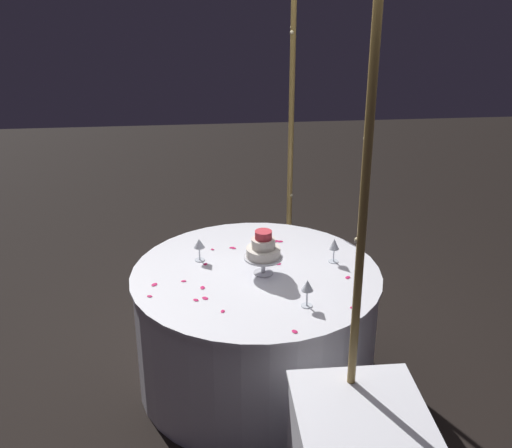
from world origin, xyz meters
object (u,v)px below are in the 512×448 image
at_px(decorative_arch, 319,126).
at_px(wine_glass_2, 307,287).
at_px(main_table, 256,329).
at_px(wine_glass_0, 199,245).
at_px(tiered_cake, 263,249).
at_px(wine_glass_1, 334,245).

relative_size(decorative_arch, wine_glass_2, 16.59).
distance_m(main_table, wine_glass_0, 0.60).
height_order(decorative_arch, wine_glass_2, decorative_arch).
bearing_deg(decorative_arch, wine_glass_2, -14.76).
distance_m(decorative_arch, tiered_cake, 0.75).
height_order(main_table, wine_glass_1, wine_glass_1).
relative_size(wine_glass_0, wine_glass_1, 0.93).
distance_m(tiered_cake, wine_glass_0, 0.41).
height_order(decorative_arch, tiered_cake, decorative_arch).
bearing_deg(main_table, wine_glass_2, 30.65).
xyz_separation_m(main_table, wine_glass_1, (-0.10, 0.47, 0.48)).
distance_m(decorative_arch, wine_glass_2, 0.83).
height_order(main_table, wine_glass_2, wine_glass_2).
distance_m(main_table, wine_glass_1, 0.67).
height_order(decorative_arch, wine_glass_0, decorative_arch).
relative_size(decorative_arch, tiered_cake, 9.52).
relative_size(decorative_arch, wine_glass_1, 16.85).
xyz_separation_m(wine_glass_0, wine_glass_2, (0.57, 0.54, 0.01)).
height_order(main_table, wine_glass_0, wine_glass_0).
distance_m(decorative_arch, main_table, 1.26).
bearing_deg(wine_glass_0, wine_glass_2, 43.42).
height_order(decorative_arch, main_table, decorative_arch).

